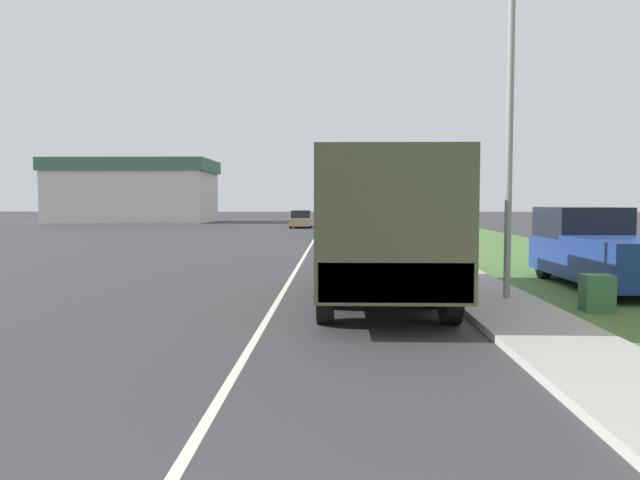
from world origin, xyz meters
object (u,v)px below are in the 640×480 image
object	(u,v)px
car_nearest_ahead	(342,238)
car_second_ahead	(341,223)
car_third_ahead	(301,220)
military_truck	(379,222)
lamp_post	(501,68)
pickup_truck	(601,250)

from	to	relation	value
car_nearest_ahead	car_second_ahead	distance (m)	14.44
car_nearest_ahead	car_third_ahead	distance (m)	26.68
military_truck	car_second_ahead	bearing A→B (deg)	91.30
car_nearest_ahead	car_second_ahead	size ratio (longest dim) A/B	0.97
lamp_post	military_truck	bearing A→B (deg)	174.04
car_second_ahead	lamp_post	size ratio (longest dim) A/B	0.53
car_third_ahead	car_nearest_ahead	bearing A→B (deg)	-83.30
lamp_post	pickup_truck	bearing A→B (deg)	39.28
car_nearest_ahead	military_truck	bearing A→B (deg)	-86.54
pickup_truck	lamp_post	world-z (taller)	lamp_post
car_second_ahead	military_truck	bearing A→B (deg)	-88.70
pickup_truck	military_truck	bearing A→B (deg)	-157.33
car_second_ahead	car_third_ahead	bearing A→B (deg)	104.84
car_third_ahead	pickup_truck	world-z (taller)	pickup_truck
car_third_ahead	pickup_truck	bearing A→B (deg)	-75.02
pickup_truck	lamp_post	bearing A→B (deg)	-140.72
car_second_ahead	lamp_post	bearing A→B (deg)	-83.29
car_third_ahead	pickup_truck	distance (m)	36.28
military_truck	pickup_truck	xyz separation A→B (m)	(5.61, 2.34, -0.76)
car_nearest_ahead	lamp_post	bearing A→B (deg)	-74.50
pickup_truck	car_third_ahead	bearing A→B (deg)	104.98
car_second_ahead	car_third_ahead	xyz separation A→B (m)	(-3.19, 12.05, -0.14)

